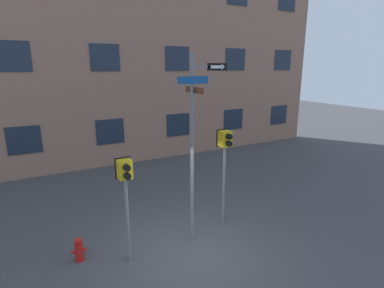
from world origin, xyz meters
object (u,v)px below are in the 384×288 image
(pedestrian_signal_right, at_px, (225,151))
(fire_hydrant, at_px, (79,249))
(pedestrian_signal_left, at_px, (125,182))
(street_sign_pole, at_px, (195,135))

(pedestrian_signal_right, height_order, fire_hydrant, pedestrian_signal_right)
(pedestrian_signal_left, distance_m, fire_hydrant, 2.05)
(pedestrian_signal_right, relative_size, fire_hydrant, 4.63)
(pedestrian_signal_right, bearing_deg, fire_hydrant, 177.72)
(pedestrian_signal_left, bearing_deg, fire_hydrant, 153.02)
(pedestrian_signal_right, xyz_separation_m, fire_hydrant, (-3.98, 0.16, -1.91))
(pedestrian_signal_left, xyz_separation_m, pedestrian_signal_right, (2.92, 0.38, 0.23))
(street_sign_pole, xyz_separation_m, pedestrian_signal_left, (-1.84, -0.13, -0.84))
(street_sign_pole, height_order, pedestrian_signal_left, street_sign_pole)
(pedestrian_signal_left, height_order, fire_hydrant, pedestrian_signal_left)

